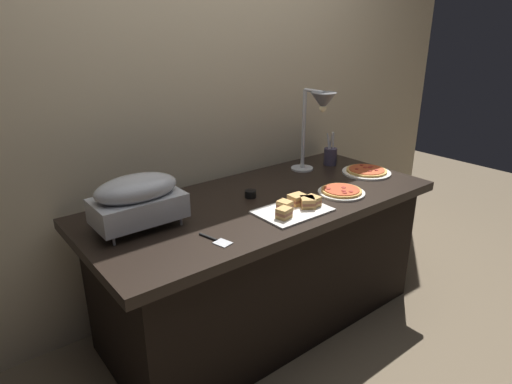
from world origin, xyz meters
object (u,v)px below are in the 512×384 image
(chafing_dish, at_px, (138,198))
(pizza_plate_center, at_px, (366,171))
(heat_lamp, at_px, (319,110))
(sandwich_platter, at_px, (296,207))
(serving_spatula, at_px, (216,240))
(utensil_holder, at_px, (330,156))
(pizza_plate_front, at_px, (341,192))
(sauce_cup_near, at_px, (250,194))

(chafing_dish, xyz_separation_m, pizza_plate_center, (1.43, -0.14, -0.13))
(heat_lamp, height_order, sandwich_platter, heat_lamp)
(chafing_dish, xyz_separation_m, serving_spatula, (0.19, -0.32, -0.14))
(utensil_holder, bearing_deg, heat_lamp, -158.98)
(pizza_plate_front, xyz_separation_m, serving_spatula, (-0.85, -0.04, -0.01))
(sandwich_platter, xyz_separation_m, utensil_holder, (0.71, 0.42, 0.04))
(chafing_dish, distance_m, pizza_plate_front, 1.09)
(pizza_plate_center, distance_m, serving_spatula, 1.25)
(chafing_dish, bearing_deg, pizza_plate_center, -5.76)
(utensil_holder, bearing_deg, sandwich_platter, -149.18)
(sandwich_platter, bearing_deg, sauce_cup_near, 102.12)
(chafing_dish, height_order, serving_spatula, chafing_dish)
(chafing_dish, height_order, pizza_plate_front, chafing_dish)
(chafing_dish, bearing_deg, heat_lamp, 1.93)
(chafing_dish, relative_size, utensil_holder, 1.81)
(pizza_plate_front, xyz_separation_m, pizza_plate_center, (0.39, 0.14, -0.00))
(pizza_plate_front, relative_size, sauce_cup_near, 4.18)
(pizza_plate_front, bearing_deg, sauce_cup_near, 147.50)
(serving_spatula, bearing_deg, chafing_dish, 120.90)
(pizza_plate_front, bearing_deg, chafing_dish, 164.75)
(sauce_cup_near, xyz_separation_m, serving_spatula, (-0.43, -0.31, -0.02))
(pizza_plate_center, bearing_deg, utensil_holder, 98.65)
(sauce_cup_near, distance_m, utensil_holder, 0.78)
(sandwich_platter, distance_m, serving_spatula, 0.49)
(chafing_dish, bearing_deg, utensil_holder, 5.02)
(chafing_dish, xyz_separation_m, pizza_plate_front, (1.04, -0.28, -0.13))
(sandwich_platter, bearing_deg, serving_spatula, -177.38)
(pizza_plate_front, relative_size, pizza_plate_center, 0.86)
(chafing_dish, height_order, heat_lamp, heat_lamp)
(sauce_cup_near, bearing_deg, sandwich_platter, -77.88)
(heat_lamp, bearing_deg, utensil_holder, 21.02)
(serving_spatula, bearing_deg, utensil_holder, 20.40)
(heat_lamp, distance_m, pizza_plate_center, 0.50)
(sandwich_platter, height_order, serving_spatula, sandwich_platter)
(utensil_holder, distance_m, serving_spatula, 1.28)
(chafing_dish, height_order, utensil_holder, chafing_dish)
(sandwich_platter, xyz_separation_m, sauce_cup_near, (-0.06, 0.28, -0.00))
(sauce_cup_near, bearing_deg, chafing_dish, 178.48)
(chafing_dish, bearing_deg, sandwich_platter, -23.81)
(heat_lamp, bearing_deg, serving_spatula, -159.73)
(chafing_dish, relative_size, sandwich_platter, 1.12)
(heat_lamp, relative_size, utensil_holder, 2.32)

